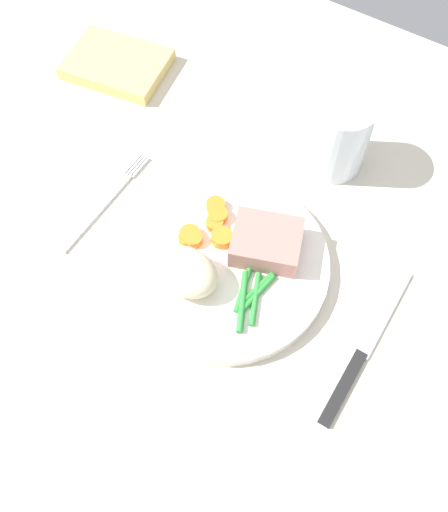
{
  "coord_description": "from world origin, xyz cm",
  "views": [
    {
      "loc": [
        17.45,
        -29.29,
        60.5
      ],
      "look_at": [
        1.09,
        -3.29,
        4.6
      ],
      "focal_mm": 40.04,
      "sensor_mm": 36.0,
      "label": 1
    }
  ],
  "objects_px": {
    "napkin": "(117,64)",
    "water_glass": "(338,139)",
    "dinner_plate": "(224,264)",
    "meat_portion": "(266,242)",
    "fork": "(105,202)",
    "knife": "(365,347)"
  },
  "relations": [
    {
      "from": "meat_portion",
      "to": "napkin",
      "type": "relative_size",
      "value": 0.56
    },
    {
      "from": "napkin",
      "to": "meat_portion",
      "type": "bearing_deg",
      "value": -24.63
    },
    {
      "from": "dinner_plate",
      "to": "meat_portion",
      "type": "bearing_deg",
      "value": 49.4
    },
    {
      "from": "dinner_plate",
      "to": "knife",
      "type": "height_order",
      "value": "dinner_plate"
    },
    {
      "from": "napkin",
      "to": "dinner_plate",
      "type": "bearing_deg",
      "value": -32.45
    },
    {
      "from": "dinner_plate",
      "to": "water_glass",
      "type": "xyz_separation_m",
      "value": [
        0.04,
        0.2,
        0.03
      ]
    },
    {
      "from": "dinner_plate",
      "to": "napkin",
      "type": "relative_size",
      "value": 1.77
    },
    {
      "from": "dinner_plate",
      "to": "fork",
      "type": "relative_size",
      "value": 1.45
    },
    {
      "from": "meat_portion",
      "to": "fork",
      "type": "bearing_deg",
      "value": -168.77
    },
    {
      "from": "water_glass",
      "to": "napkin",
      "type": "height_order",
      "value": "water_glass"
    },
    {
      "from": "knife",
      "to": "water_glass",
      "type": "distance_m",
      "value": 0.26
    },
    {
      "from": "dinner_plate",
      "to": "knife",
      "type": "xyz_separation_m",
      "value": [
        0.18,
        -0.0,
        -0.01
      ]
    },
    {
      "from": "fork",
      "to": "dinner_plate",
      "type": "bearing_deg",
      "value": 2.65
    },
    {
      "from": "fork",
      "to": "knife",
      "type": "relative_size",
      "value": 0.81
    },
    {
      "from": "knife",
      "to": "water_glass",
      "type": "relative_size",
      "value": 2.04
    },
    {
      "from": "meat_portion",
      "to": "fork",
      "type": "xyz_separation_m",
      "value": [
        -0.2,
        -0.04,
        -0.03
      ]
    },
    {
      "from": "meat_portion",
      "to": "fork",
      "type": "relative_size",
      "value": 0.46
    },
    {
      "from": "fork",
      "to": "napkin",
      "type": "height_order",
      "value": "napkin"
    },
    {
      "from": "knife",
      "to": "dinner_plate",
      "type": "bearing_deg",
      "value": -178.45
    },
    {
      "from": "napkin",
      "to": "water_glass",
      "type": "bearing_deg",
      "value": 2.52
    },
    {
      "from": "fork",
      "to": "water_glass",
      "type": "relative_size",
      "value": 1.65
    },
    {
      "from": "meat_portion",
      "to": "knife",
      "type": "xyz_separation_m",
      "value": [
        0.15,
        -0.04,
        -0.03
      ]
    }
  ]
}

